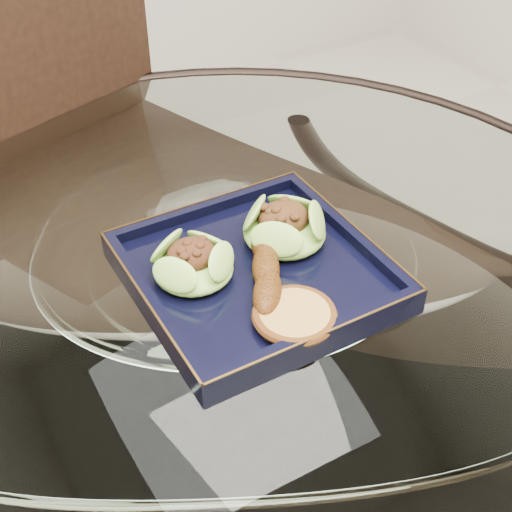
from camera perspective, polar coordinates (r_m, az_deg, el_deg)
dining_table at (r=0.95m, az=-2.17°, el=-9.07°), size 1.13×1.13×0.77m
dining_chair at (r=1.22m, az=-11.39°, el=1.28°), size 0.56×0.56×1.03m
navy_plate at (r=0.82m, az=0.00°, el=-1.63°), size 0.27×0.27×0.02m
lettuce_wrap_left at (r=0.79m, az=-5.06°, el=-0.71°), size 0.11×0.11×0.03m
lettuce_wrap_right at (r=0.84m, az=2.30°, el=2.19°), size 0.13×0.13×0.04m
roasted_plantain at (r=0.79m, az=0.80°, el=-1.00°), size 0.10×0.14×0.03m
crumb_patty at (r=0.74m, az=3.11°, el=-4.88°), size 0.09×0.09×0.01m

